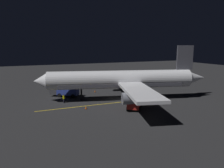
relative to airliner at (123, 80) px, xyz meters
The scene contains 9 objects.
ground_plane 4.31m from the airliner, 74.69° to the left, with size 180.00×180.00×0.20m, color #252526.
apron_guide_stripe 6.46m from the airliner, 111.80° to the left, with size 0.24×27.18×0.01m, color gold.
airliner is the anchor object (origin of this frame).
baggage_truck 13.56m from the airliner, 55.83° to the left, with size 5.48×6.41×2.31m.
catering_truck 7.30m from the airliner, behind, with size 6.04×5.30×2.16m.
ground_crew_worker 12.92m from the airliner, 80.23° to the left, with size 0.40×0.40×1.74m.
traffic_cone_near_left 10.36m from the airliner, 20.89° to the left, with size 0.50×0.50×0.55m.
traffic_cone_near_right 13.72m from the airliner, 58.51° to the left, with size 0.50×0.50×0.55m.
traffic_cone_under_wing 10.85m from the airliner, 111.57° to the left, with size 0.50×0.50×0.55m.
Camera 1 is at (-39.52, 18.95, 11.41)m, focal length 33.65 mm.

